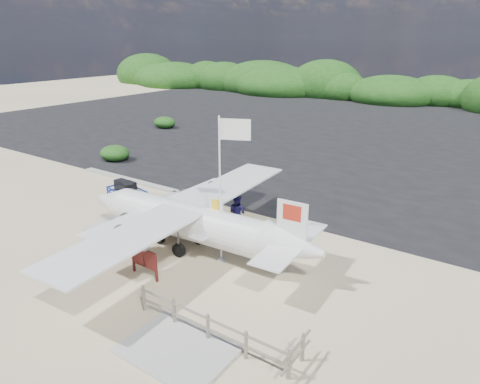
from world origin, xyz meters
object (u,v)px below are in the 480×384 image
(signboard, at_px, (146,276))
(crew_a, at_px, (215,203))
(baggage_cart, at_px, (128,207))
(crew_c, at_px, (188,216))
(aircraft_small, at_px, (272,116))
(flagpole, at_px, (221,260))
(aircraft_large, at_px, (462,163))
(crew_b, at_px, (237,213))

(signboard, height_order, crew_a, crew_a)
(baggage_cart, relative_size, crew_c, 1.41)
(baggage_cart, bearing_deg, aircraft_small, 118.22)
(crew_a, height_order, crew_c, crew_c)
(crew_c, bearing_deg, crew_a, -72.60)
(crew_a, bearing_deg, crew_c, 115.30)
(flagpole, xyz_separation_m, crew_a, (-3.23, 3.75, 0.84))
(aircraft_large, relative_size, aircraft_small, 1.95)
(signboard, bearing_deg, flagpole, 61.36)
(baggage_cart, bearing_deg, flagpole, -0.52)
(flagpole, xyz_separation_m, crew_b, (-1.21, 3.01, 0.98))
(crew_b, distance_m, crew_c, 2.50)
(crew_a, xyz_separation_m, aircraft_small, (-13.95, 30.12, -0.84))
(baggage_cart, distance_m, crew_c, 5.45)
(baggage_cart, xyz_separation_m, flagpole, (8.35, -1.97, 0.00))
(flagpole, height_order, crew_b, flagpole)
(aircraft_large, bearing_deg, signboard, 69.56)
(crew_c, height_order, aircraft_small, crew_c)
(baggage_cart, distance_m, signboard, 8.22)
(flagpole, height_order, crew_a, flagpole)
(signboard, relative_size, crew_b, 0.82)
(crew_a, bearing_deg, aircraft_small, -44.69)
(aircraft_large, bearing_deg, crew_c, 63.69)
(baggage_cart, height_order, aircraft_small, aircraft_small)
(aircraft_large, bearing_deg, flagpole, 71.46)
(signboard, bearing_deg, baggage_cart, 145.42)
(flagpole, relative_size, signboard, 4.07)
(baggage_cart, distance_m, flagpole, 8.58)
(crew_c, xyz_separation_m, aircraft_small, (-14.16, 32.58, -0.96))
(signboard, distance_m, crew_a, 6.91)
(flagpole, height_order, signboard, flagpole)
(crew_a, bearing_deg, signboard, 122.81)
(flagpole, xyz_separation_m, crew_c, (-3.03, 1.29, 0.96))
(signboard, height_order, aircraft_large, aircraft_large)
(baggage_cart, distance_m, crew_a, 5.48)
(signboard, xyz_separation_m, aircraft_small, (-15.42, 36.82, 0.00))
(flagpole, xyz_separation_m, aircraft_small, (-17.18, 33.87, 0.00))
(signboard, relative_size, crew_c, 0.83)
(signboard, height_order, aircraft_small, aircraft_small)
(crew_a, bearing_deg, flagpole, 151.26)
(baggage_cart, height_order, aircraft_large, aircraft_large)
(baggage_cart, height_order, signboard, baggage_cart)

